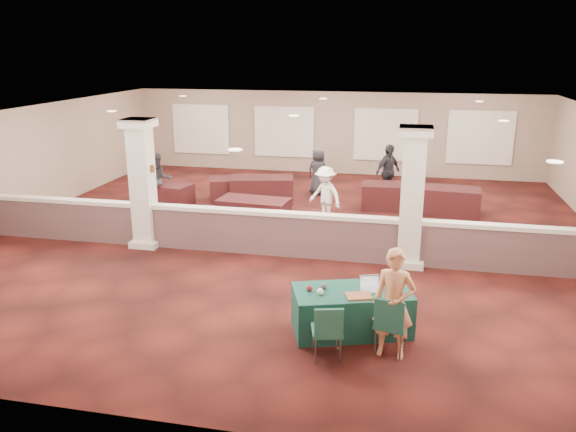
% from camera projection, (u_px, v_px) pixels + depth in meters
% --- Properties ---
extents(ground, '(16.00, 16.00, 0.00)m').
position_uv_depth(ground, '(294.00, 236.00, 15.00)').
color(ground, '#4C1713').
rests_on(ground, ground).
extents(wall_back, '(16.00, 0.04, 3.20)m').
position_uv_depth(wall_back, '(334.00, 133.00, 22.03)').
color(wall_back, gray).
rests_on(wall_back, ground).
extents(wall_front, '(16.00, 0.04, 3.20)m').
position_uv_depth(wall_front, '(168.00, 315.00, 7.04)').
color(wall_front, gray).
rests_on(wall_front, ground).
extents(wall_left, '(0.04, 16.00, 3.20)m').
position_uv_depth(wall_left, '(21.00, 164.00, 16.12)').
color(wall_left, gray).
rests_on(wall_left, ground).
extents(ceiling, '(16.00, 16.00, 0.02)m').
position_uv_depth(ceiling, '(294.00, 115.00, 14.08)').
color(ceiling, silver).
rests_on(ceiling, wall_back).
extents(partition_wall, '(15.60, 0.28, 1.10)m').
position_uv_depth(partition_wall, '(281.00, 233.00, 13.43)').
color(partition_wall, brown).
rests_on(partition_wall, ground).
extents(column_left, '(0.72, 0.72, 3.20)m').
position_uv_depth(column_left, '(143.00, 182.00, 13.82)').
color(column_left, beige).
rests_on(column_left, ground).
extents(column_right, '(0.72, 0.72, 3.20)m').
position_uv_depth(column_right, '(412.00, 196.00, 12.53)').
color(column_right, beige).
rests_on(column_right, ground).
extents(sconce_left, '(0.12, 0.12, 0.18)m').
position_uv_depth(sconce_left, '(131.00, 168.00, 13.77)').
color(sconce_left, brown).
rests_on(sconce_left, column_left).
extents(sconce_right, '(0.12, 0.12, 0.18)m').
position_uv_depth(sconce_right, '(152.00, 169.00, 13.66)').
color(sconce_right, brown).
rests_on(sconce_right, column_left).
extents(near_table, '(2.23, 1.60, 0.77)m').
position_uv_depth(near_table, '(351.00, 311.00, 9.86)').
color(near_table, '#0D3227').
rests_on(near_table, ground).
extents(conf_chair_main, '(0.60, 0.61, 1.01)m').
position_uv_depth(conf_chair_main, '(391.00, 321.00, 9.04)').
color(conf_chair_main, '#1B5148').
rests_on(conf_chair_main, ground).
extents(conf_chair_side, '(0.58, 0.59, 0.96)m').
position_uv_depth(conf_chair_side, '(328.00, 328.00, 8.89)').
color(conf_chair_side, '#1B5148').
rests_on(conf_chair_side, ground).
extents(woman, '(0.71, 0.52, 1.83)m').
position_uv_depth(woman, '(394.00, 304.00, 8.93)').
color(woman, '#D8815E').
rests_on(woman, ground).
extents(far_table_front_left, '(1.85, 1.20, 0.69)m').
position_uv_depth(far_table_front_left, '(166.00, 194.00, 17.84)').
color(far_table_front_left, black).
rests_on(far_table_front_left, ground).
extents(far_table_front_center, '(2.03, 1.15, 0.79)m').
position_uv_depth(far_table_front_center, '(254.00, 213.00, 15.68)').
color(far_table_front_center, black).
rests_on(far_table_front_center, ground).
extents(far_table_front_right, '(2.05, 1.15, 0.80)m').
position_uv_depth(far_table_front_right, '(446.00, 201.00, 16.89)').
color(far_table_front_right, black).
rests_on(far_table_front_right, ground).
extents(far_table_back_left, '(2.05, 1.51, 0.75)m').
position_uv_depth(far_table_back_left, '(238.00, 189.00, 18.38)').
color(far_table_back_left, black).
rests_on(far_table_back_left, ground).
extents(far_table_back_center, '(2.18, 1.42, 0.81)m').
position_uv_depth(far_table_back_center, '(262.00, 189.00, 18.22)').
color(far_table_back_center, black).
rests_on(far_table_back_center, ground).
extents(far_table_back_right, '(2.02, 1.11, 0.79)m').
position_uv_depth(far_table_back_right, '(393.00, 196.00, 17.38)').
color(far_table_back_right, black).
rests_on(far_table_back_right, ground).
extents(attendee_a, '(0.93, 0.85, 1.70)m').
position_uv_depth(attendee_a, '(159.00, 180.00, 17.51)').
color(attendee_a, black).
rests_on(attendee_a, ground).
extents(attendee_b, '(1.15, 0.94, 1.64)m').
position_uv_depth(attendee_b, '(325.00, 195.00, 15.90)').
color(attendee_b, silver).
rests_on(attendee_b, ground).
extents(attendee_c, '(1.07, 1.15, 1.82)m').
position_uv_depth(attendee_c, '(388.00, 172.00, 18.38)').
color(attendee_c, black).
rests_on(attendee_c, ground).
extents(attendee_d, '(0.88, 0.65, 1.59)m').
position_uv_depth(attendee_d, '(318.00, 172.00, 19.01)').
color(attendee_d, black).
rests_on(attendee_d, ground).
extents(laptop_base, '(0.41, 0.34, 0.02)m').
position_uv_depth(laptop_base, '(371.00, 290.00, 9.73)').
color(laptop_base, silver).
rests_on(laptop_base, near_table).
extents(laptop_screen, '(0.34, 0.12, 0.23)m').
position_uv_depth(laptop_screen, '(369.00, 281.00, 9.81)').
color(laptop_screen, silver).
rests_on(laptop_screen, near_table).
extents(screen_glow, '(0.30, 0.11, 0.20)m').
position_uv_depth(screen_glow, '(369.00, 282.00, 9.81)').
color(screen_glow, silver).
rests_on(screen_glow, near_table).
extents(knitting, '(0.50, 0.44, 0.03)m').
position_uv_depth(knitting, '(359.00, 296.00, 9.50)').
color(knitting, '#D15E21').
rests_on(knitting, near_table).
extents(yarn_cream, '(0.12, 0.12, 0.12)m').
position_uv_depth(yarn_cream, '(320.00, 292.00, 9.57)').
color(yarn_cream, '#ECE5C2').
rests_on(yarn_cream, near_table).
extents(yarn_red, '(0.11, 0.11, 0.11)m').
position_uv_depth(yarn_red, '(309.00, 288.00, 9.70)').
color(yarn_red, '#5A121E').
rests_on(yarn_red, near_table).
extents(yarn_grey, '(0.11, 0.11, 0.11)m').
position_uv_depth(yarn_grey, '(324.00, 286.00, 9.80)').
color(yarn_grey, '#4B4A4F').
rests_on(yarn_grey, near_table).
extents(scissors, '(0.13, 0.07, 0.01)m').
position_uv_depth(scissors, '(396.00, 295.00, 9.54)').
color(scissors, '#AF121A').
rests_on(scissors, near_table).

